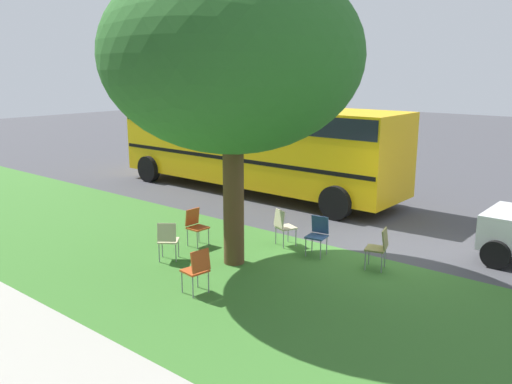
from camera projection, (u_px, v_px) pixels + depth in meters
name	position (u px, v px, depth m)	size (l,w,h in m)	color
ground	(370.00, 252.00, 12.09)	(80.00, 80.00, 0.00)	#424247
grass_verge	(287.00, 297.00, 9.68)	(48.00, 6.00, 0.01)	#3D752D
street_tree	(232.00, 57.00, 10.45)	(5.22, 5.22, 6.26)	brown
chair_0	(197.00, 268.00, 9.71)	(0.47, 0.47, 0.88)	#C64C1E
chair_1	(318.00, 233.00, 11.80)	(0.48, 0.48, 0.88)	#335184
chair_2	(168.00, 238.00, 11.42)	(0.58, 0.59, 0.88)	beige
chair_3	(379.00, 245.00, 10.94)	(0.52, 0.51, 0.88)	olive
chair_4	(283.00, 225.00, 12.41)	(0.54, 0.55, 0.88)	beige
chair_5	(196.00, 224.00, 12.45)	(0.43, 0.43, 0.88)	#C64C1E
school_bus	(254.00, 140.00, 17.73)	(10.40, 2.80, 2.88)	yellow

